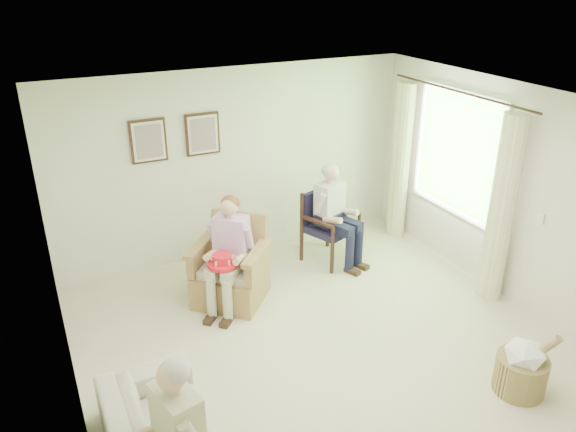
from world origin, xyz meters
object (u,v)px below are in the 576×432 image
object	(u,v)px
wood_armchair	(327,222)
hatbox	(522,367)
person_wicker	(232,246)
red_hat	(222,261)
person_dark	(334,208)
wicker_armchair	(229,275)

from	to	relation	value
wood_armchair	hatbox	world-z (taller)	wood_armchair
person_wicker	red_hat	distance (m)	0.24
wood_armchair	person_dark	world-z (taller)	person_dark
red_hat	wood_armchair	bearing A→B (deg)	21.46
wood_armchair	hatbox	bearing A→B (deg)	-105.72
wood_armchair	hatbox	xyz separation A→B (m)	(0.32, -3.20, -0.25)
wicker_armchair	person_dark	size ratio (longest dim) A/B	0.76
wood_armchair	red_hat	size ratio (longest dim) A/B	2.80
person_dark	red_hat	world-z (taller)	person_dark
wood_armchair	red_hat	world-z (taller)	wood_armchair
red_hat	hatbox	size ratio (longest dim) A/B	0.48
person_wicker	wicker_armchair	bearing A→B (deg)	132.30
wood_armchair	wicker_armchair	bearing A→B (deg)	173.42
wicker_armchair	hatbox	size ratio (longest dim) A/B	1.44
red_hat	hatbox	world-z (taller)	red_hat
wicker_armchair	person_wicker	bearing A→B (deg)	-47.70
hatbox	wood_armchair	bearing A→B (deg)	95.66
person_wicker	person_dark	size ratio (longest dim) A/B	0.99
wood_armchair	person_wicker	bearing A→B (deg)	177.89
person_dark	hatbox	distance (m)	3.10
wicker_armchair	person_dark	world-z (taller)	person_dark
person_dark	hatbox	size ratio (longest dim) A/B	1.91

